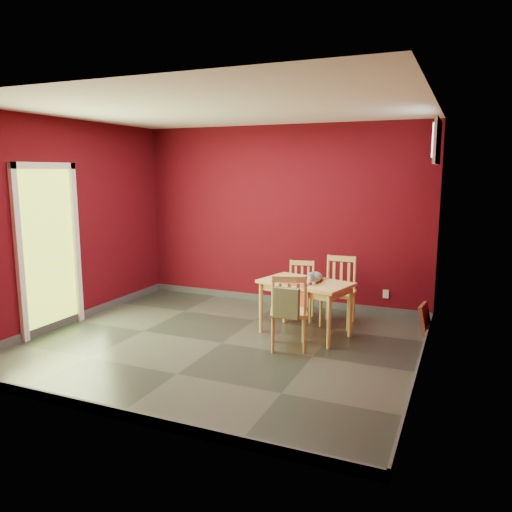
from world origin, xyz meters
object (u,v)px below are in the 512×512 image
at_px(dining_table, 305,288).
at_px(picture_frame, 425,319).
at_px(tote_bag, 287,303).
at_px(chair_far_left, 301,290).
at_px(cat, 315,275).
at_px(chair_near, 289,311).
at_px(chair_far_right, 339,290).

relative_size(dining_table, picture_frame, 3.15).
xyz_separation_m(tote_bag, picture_frame, (1.35, 1.42, -0.42)).
relative_size(dining_table, chair_far_left, 1.53).
bearing_deg(cat, chair_near, -108.25).
relative_size(chair_far_right, tote_bag, 2.25).
relative_size(chair_far_right, cat, 2.51).
distance_m(tote_bag, picture_frame, 2.00).
relative_size(dining_table, chair_far_right, 1.34).
xyz_separation_m(tote_bag, cat, (0.08, 0.77, 0.17)).
relative_size(chair_far_left, tote_bag, 1.97).
distance_m(chair_far_left, chair_far_right, 0.55).
relative_size(chair_far_right, chair_near, 1.01).
distance_m(chair_near, cat, 0.66).
bearing_deg(dining_table, picture_frame, 25.00).
height_order(cat, picture_frame, cat).
xyz_separation_m(cat, picture_frame, (1.26, 0.65, -0.58)).
relative_size(chair_near, picture_frame, 2.31).
height_order(chair_far_right, chair_near, chair_far_right).
height_order(dining_table, chair_far_right, chair_far_right).
bearing_deg(dining_table, tote_bag, -87.75).
relative_size(dining_table, chair_near, 1.36).
distance_m(chair_far_left, tote_bag, 1.47).
relative_size(cat, picture_frame, 0.93).
bearing_deg(picture_frame, cat, -152.77).
relative_size(tote_bag, picture_frame, 1.04).
bearing_deg(chair_far_right, dining_table, -114.15).
height_order(dining_table, cat, cat).
bearing_deg(chair_near, tote_bag, -77.40).
height_order(tote_bag, cat, cat).
distance_m(chair_far_right, chair_near, 1.21).
xyz_separation_m(dining_table, chair_near, (-0.02, -0.57, -0.14)).
relative_size(chair_near, tote_bag, 2.22).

